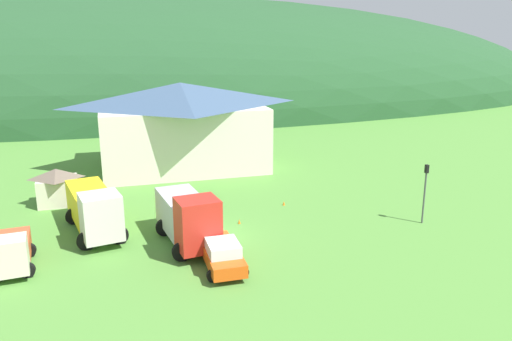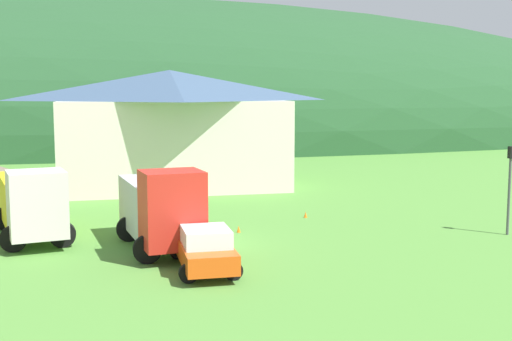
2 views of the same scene
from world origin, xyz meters
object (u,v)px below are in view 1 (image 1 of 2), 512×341
Objects in this scene: light_truck_cream at (9,251)px; depot_building at (182,124)px; traffic_cone_near_pickup at (284,205)px; crane_truck_red at (188,217)px; flatbed_truck_yellow at (94,208)px; traffic_light_east at (425,188)px; play_shed_cream at (57,186)px; traffic_cone_mid_row at (239,224)px; service_pickup_orange at (221,253)px.

depot_building is at bearing 142.40° from light_truck_cream.
depot_building is at bearing 112.50° from traffic_cone_near_pickup.
flatbed_truck_yellow is at bearing -130.31° from crane_truck_red.
crane_truck_red is at bearing 177.30° from traffic_light_east.
depot_building is 5.37× the size of play_shed_cream.
traffic_cone_mid_row is (3.81, 2.56, -1.80)m from crane_truck_red.
crane_truck_red is (9.79, 0.77, 0.66)m from light_truck_cream.
depot_building is 13.86m from play_shed_cream.
service_pickup_orange is 7.79× the size of traffic_cone_mid_row.
light_truck_cream is 7.38× the size of traffic_cone_near_pickup.
traffic_light_east is (15.73, -0.74, 0.71)m from crane_truck_red.
traffic_cone_near_pickup is at bearing 142.38° from traffic_light_east.
crane_truck_red is at bearing -97.10° from depot_building.
traffic_light_east is at bearing -55.52° from depot_building.
depot_building is at bearing 177.45° from service_pickup_orange.
service_pickup_orange is (1.26, -3.49, -0.97)m from crane_truck_red.
traffic_light_east reaches higher than light_truck_cream.
traffic_cone_near_pickup is at bearing 33.35° from traffic_cone_mid_row.
play_shed_cream is at bearing -148.69° from crane_truck_red.
depot_building is at bearing 39.02° from play_shed_cream.
crane_truck_red is 15.77m from traffic_light_east.
traffic_cone_mid_row is (-4.12, -2.71, 0.00)m from traffic_cone_near_pickup.
flatbed_truck_yellow is 9.48m from traffic_cone_mid_row.
light_truck_cream is 11.39m from service_pickup_orange.
play_shed_cream is 16.67m from service_pickup_orange.
traffic_light_east is at bearing 84.30° from light_truck_cream.
play_shed_cream is at bearing 147.59° from traffic_cone_mid_row.
crane_truck_red reaches higher than flatbed_truck_yellow.
flatbed_truck_yellow reaches higher than traffic_cone_near_pickup.
traffic_cone_mid_row is at bearing 98.02° from light_truck_cream.
play_shed_cream is 11.09m from light_truck_cream.
light_truck_cream is (-1.57, -10.97, -0.28)m from play_shed_cream.
traffic_cone_near_pickup is (7.93, 5.28, -1.80)m from crane_truck_red.
crane_truck_red reaches higher than play_shed_cream.
depot_building is at bearing 165.33° from crane_truck_red.
crane_truck_red is 10.81× the size of traffic_cone_mid_row.
traffic_light_east reaches higher than play_shed_cream.
play_shed_cream is 26.36m from traffic_light_east.
flatbed_truck_yellow is 1.16× the size of crane_truck_red.
depot_building is 3.90× the size of traffic_light_east.
traffic_cone_mid_row is at bearing 116.41° from crane_truck_red.
play_shed_cream is 16.94m from traffic_cone_near_pickup.
play_shed_cream is 0.37× the size of flatbed_truck_yellow.
traffic_cone_mid_row is (13.60, 3.33, -1.13)m from light_truck_cream.
traffic_light_east is (13.40, -19.50, -1.60)m from depot_building.
flatbed_truck_yellow is 21.64m from traffic_light_east.
traffic_cone_near_pickup is (13.39, 1.76, -1.69)m from flatbed_truck_yellow.
service_pickup_orange is at bearing 12.36° from crane_truck_red.
depot_building is 15.16m from traffic_cone_near_pickup.
service_pickup_orange is (-1.07, -22.25, -3.28)m from depot_building.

